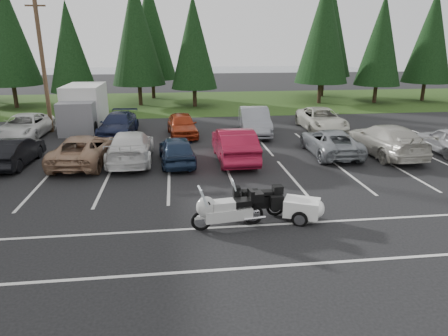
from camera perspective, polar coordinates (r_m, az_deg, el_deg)
The scene contains 30 objects.
ground at distance 16.33m, azimuth -0.16°, elevation -3.00°, with size 120.00×120.00×0.00m, color black.
grass_strip at distance 39.63m, azimuth -4.36°, elevation 9.32°, with size 80.00×16.00×0.01m, color #243C13.
lake_water at distance 70.64m, azimuth -2.32°, elevation 13.05°, with size 70.00×50.00×0.02m, color slate.
utility_pole at distance 28.39m, azimuth -24.53°, elevation 14.03°, with size 1.60×0.26×9.00m.
box_truck at distance 28.67m, azimuth -19.57°, elevation 8.05°, with size 2.40×5.60×2.90m, color silver, non-canonical shape.
stall_markings at distance 18.20m, azimuth -0.91°, elevation -0.77°, with size 32.00×16.00×0.01m, color silver.
conifer_2 at distance 40.54m, azimuth -28.90°, elevation 17.33°, with size 5.10×5.10×11.89m.
conifer_3 at distance 37.58m, azimuth -21.20°, elevation 15.84°, with size 3.87×3.87×9.02m.
conifer_4 at distance 38.20m, azimuth -12.43°, elevation 18.49°, with size 4.80×4.80×11.17m.
conifer_5 at distance 36.81m, azimuth -4.38°, elevation 17.47°, with size 4.14×4.14×9.63m.
conifer_6 at distance 39.75m, azimuth 14.09°, elevation 18.60°, with size 4.93×4.93×11.48m.
conifer_7 at distance 41.70m, azimuth 21.53°, elevation 16.63°, with size 4.27×4.27×9.94m.
conifer_8 at distance 45.19m, azimuth 27.51°, elevation 16.36°, with size 4.53×4.53×10.56m.
conifer_back_b at distance 42.73m, azimuth -10.50°, elevation 18.81°, with size 4.97×4.97×11.58m.
conifer_back_c at distance 44.87m, azimuth 14.48°, elevation 19.42°, with size 5.50×5.50×12.81m.
car_near_1 at distance 21.72m, azimuth -27.72°, elevation 2.09°, with size 1.44×4.13×1.36m, color black.
car_near_2 at distance 20.68m, azimuth -19.32°, elevation 2.53°, with size 2.36×5.12×1.42m, color #A07A5D.
car_near_3 at distance 20.37m, azimuth -13.20°, elevation 3.01°, with size 2.14×5.27×1.53m, color silver.
car_near_4 at distance 19.64m, azimuth -6.75°, elevation 2.59°, with size 1.63×4.06×1.38m, color #1B2A43.
car_near_5 at distance 20.00m, azimuth 1.49°, elevation 3.40°, with size 1.76×5.03×1.66m, color maroon.
car_near_6 at distance 21.83m, azimuth 14.92°, elevation 3.61°, with size 2.24×4.86×1.35m, color gray.
car_near_7 at distance 22.67m, azimuth 22.01°, elevation 3.76°, with size 2.26×5.57×1.62m, color #B6B2A6.
car_far_0 at distance 27.74m, azimuth -26.60°, elevation 5.35°, with size 2.38×5.16×1.43m, color white.
car_far_1 at distance 26.33m, azimuth -14.87°, elevation 6.03°, with size 1.97×4.86×1.41m, color #181E3C.
car_far_2 at distance 25.42m, azimuth -6.01°, elevation 6.16°, with size 1.70×4.22×1.44m, color #9E3114.
car_far_3 at distance 25.92m, azimuth 4.38°, elevation 6.70°, with size 1.78×5.09×1.68m, color gray.
car_far_4 at distance 27.68m, azimuth 13.74°, elevation 6.74°, with size 2.45×5.32×1.48m, color beige.
touring_motorcycle at distance 12.79m, azimuth 0.56°, elevation -5.51°, with size 2.67×0.82×1.48m, color silver, non-canonical shape.
cargo_trailer at distance 13.66m, azimuth 11.03°, elevation -5.90°, with size 1.66×0.93×0.77m, color white, non-canonical shape.
adventure_motorcycle at distance 13.56m, azimuth 4.39°, elevation -4.26°, with size 2.36×0.82×1.44m, color black, non-canonical shape.
Camera 1 is at (-1.81, -15.16, 5.79)m, focal length 32.00 mm.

